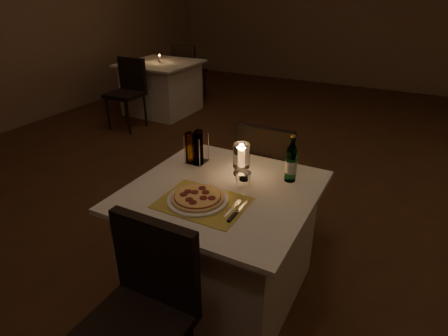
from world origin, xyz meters
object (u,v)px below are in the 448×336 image
at_px(chair_near, 144,301).
at_px(main_table, 222,242).
at_px(pizza, 198,197).
at_px(water_bottle, 291,163).
at_px(neighbor_table_left, 162,87).
at_px(plate, 198,200).
at_px(chair_far, 268,169).
at_px(hurricane_candle, 241,157).
at_px(tumbler, 243,180).

bearing_deg(chair_near, main_table, 90.00).
distance_m(pizza, water_bottle, 0.57).
bearing_deg(neighbor_table_left, pizza, -50.74).
bearing_deg(plate, chair_far, 86.80).
bearing_deg(main_table, plate, -105.52).
bearing_deg(chair_near, hurricane_candle, 89.10).
xyz_separation_m(chair_near, water_bottle, (0.30, 0.98, 0.30)).
height_order(pizza, hurricane_candle, hurricane_candle).
height_order(tumbler, hurricane_candle, hurricane_candle).
relative_size(chair_near, plate, 2.81).
xyz_separation_m(pizza, neighbor_table_left, (-2.47, 3.03, -0.39)).
distance_m(main_table, hurricane_candle, 0.52).
xyz_separation_m(main_table, neighbor_table_left, (-2.52, 2.85, 0.00)).
bearing_deg(tumbler, main_table, -140.10).
bearing_deg(main_table, chair_far, 90.00).
xyz_separation_m(pizza, water_bottle, (0.35, 0.45, 0.09)).
xyz_separation_m(water_bottle, hurricane_candle, (-0.28, -0.05, -0.00)).
height_order(main_table, tumbler, tumbler).
relative_size(main_table, chair_far, 1.11).
relative_size(chair_near, hurricane_candle, 4.69).
bearing_deg(chair_far, tumbler, -81.96).
relative_size(main_table, pizza, 3.57).
bearing_deg(neighbor_table_left, water_bottle, -42.41).
height_order(chair_far, water_bottle, water_bottle).
xyz_separation_m(main_table, plate, (-0.05, -0.18, 0.38)).
relative_size(chair_near, neighbor_table_left, 0.90).
distance_m(pizza, tumbler, 0.29).
bearing_deg(hurricane_candle, water_bottle, 10.92).
height_order(main_table, water_bottle, water_bottle).
xyz_separation_m(pizza, hurricane_candle, (0.06, 0.39, 0.09)).
height_order(main_table, plate, plate).
height_order(chair_near, water_bottle, water_bottle).
bearing_deg(hurricane_candle, chair_near, -90.90).
distance_m(chair_far, water_bottle, 0.62).
height_order(chair_near, plate, chair_near).
distance_m(chair_near, tumbler, 0.83).
bearing_deg(hurricane_candle, plate, -99.33).
relative_size(chair_near, water_bottle, 3.22).
height_order(chair_far, neighbor_table_left, chair_far).
distance_m(plate, hurricane_candle, 0.41).
bearing_deg(chair_near, water_bottle, 73.06).
relative_size(pizza, hurricane_candle, 1.46).
relative_size(tumbler, neighbor_table_left, 0.09).
xyz_separation_m(pizza, tumbler, (0.14, 0.26, 0.02)).
bearing_deg(chair_near, plate, 95.35).
bearing_deg(chair_far, plate, -93.20).
distance_m(plate, pizza, 0.02).
height_order(pizza, neighbor_table_left, pizza).
bearing_deg(water_bottle, neighbor_table_left, 137.59).
distance_m(main_table, chair_near, 0.74).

